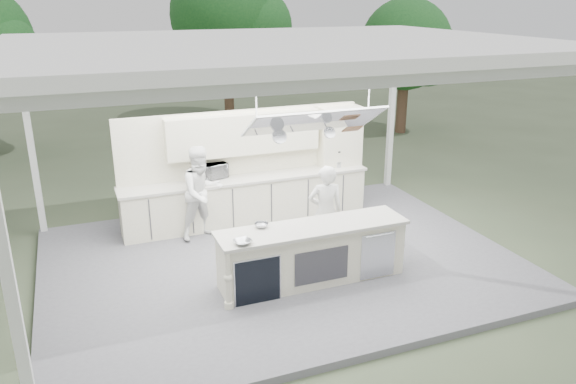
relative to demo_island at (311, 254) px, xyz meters
name	(u,v)px	position (x,y,z in m)	size (l,w,h in m)	color
ground	(281,265)	(-0.18, 0.91, -0.60)	(90.00, 90.00, 0.00)	#475339
stage_deck	(281,262)	(-0.18, 0.91, -0.54)	(8.00, 6.00, 0.12)	slate
tent	(280,50)	(-0.18, 0.90, 3.11)	(8.20, 6.20, 3.86)	white
demo_island	(311,254)	(0.00, 0.00, 0.00)	(3.10, 0.79, 0.95)	white
back_counter	(247,199)	(-0.18, 2.81, 0.00)	(5.08, 0.72, 0.95)	white
back_wall_unit	(264,148)	(0.27, 3.03, 0.98)	(5.05, 0.48, 2.25)	white
tree_cluster	(163,37)	(-0.34, 10.68, 2.69)	(19.55, 9.40, 5.85)	#513728
head_chef	(325,212)	(0.60, 0.76, 0.36)	(0.61, 0.40, 1.67)	white
sous_chef	(202,193)	(-1.20, 2.36, 0.42)	(0.87, 0.68, 1.79)	white
toaster_oven	(212,171)	(-0.84, 2.99, 0.63)	(0.55, 0.37, 0.31)	#ACAEB3
bowl_large	(243,242)	(-1.21, -0.24, 0.51)	(0.27, 0.27, 0.07)	silver
bowl_small	(261,225)	(-0.75, 0.26, 0.51)	(0.22, 0.22, 0.07)	#B0B2B7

